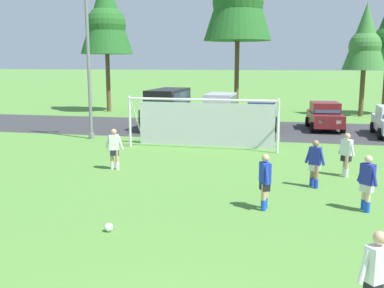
# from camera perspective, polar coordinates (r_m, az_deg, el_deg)

# --- Properties ---
(ground_plane) EXTENTS (400.00, 400.00, 0.00)m
(ground_plane) POSITION_cam_1_polar(r_m,az_deg,el_deg) (20.41, 7.08, -1.78)
(ground_plane) COLOR #518438
(parking_lot_strip) EXTENTS (52.00, 8.40, 0.01)m
(parking_lot_strip) POSITION_cam_1_polar(r_m,az_deg,el_deg) (28.95, 8.61, 1.78)
(parking_lot_strip) COLOR #333335
(parking_lot_strip) RESTS_ON ground
(soccer_ball) EXTENTS (0.22, 0.22, 0.22)m
(soccer_ball) POSITION_cam_1_polar(r_m,az_deg,el_deg) (11.91, -10.40, -10.24)
(soccer_ball) COLOR white
(soccer_ball) RESTS_ON ground
(soccer_goal) EXTENTS (7.46, 2.11, 2.57)m
(soccer_goal) POSITION_cam_1_polar(r_m,az_deg,el_deg) (22.74, 1.57, 2.84)
(soccer_goal) COLOR white
(soccer_goal) RESTS_ON ground
(player_striker_near) EXTENTS (0.68, 0.45, 1.64)m
(player_striker_near) POSITION_cam_1_polar(r_m,az_deg,el_deg) (8.13, 22.14, -15.49)
(player_striker_near) COLOR tan
(player_striker_near) RESTS_ON ground
(player_midfield_center) EXTENTS (0.37, 0.74, 1.64)m
(player_midfield_center) POSITION_cam_1_polar(r_m,az_deg,el_deg) (13.34, 9.12, -4.73)
(player_midfield_center) COLOR tan
(player_midfield_center) RESTS_ON ground
(player_defender_far) EXTENTS (0.69, 0.41, 1.64)m
(player_defender_far) POSITION_cam_1_polar(r_m,az_deg,el_deg) (16.02, 15.14, -2.41)
(player_defender_far) COLOR #936B4C
(player_defender_far) RESTS_ON ground
(player_winger_left) EXTENTS (0.59, 0.58, 1.64)m
(player_winger_left) POSITION_cam_1_polar(r_m,az_deg,el_deg) (17.90, 18.78, -1.28)
(player_winger_left) COLOR tan
(player_winger_left) RESTS_ON ground
(player_winger_right) EXTENTS (0.74, 0.36, 1.64)m
(player_winger_right) POSITION_cam_1_polar(r_m,az_deg,el_deg) (18.27, -9.72, -0.65)
(player_winger_right) COLOR tan
(player_winger_right) RESTS_ON ground
(player_trailing_back) EXTENTS (0.52, 0.64, 1.64)m
(player_trailing_back) POSITION_cam_1_polar(r_m,az_deg,el_deg) (13.95, 21.09, -4.64)
(player_trailing_back) COLOR beige
(player_trailing_back) RESTS_ON ground
(parked_car_slot_far_left) EXTENTS (2.41, 4.91, 2.52)m
(parked_car_slot_far_left) POSITION_cam_1_polar(r_m,az_deg,el_deg) (28.94, -3.08, 4.55)
(parked_car_slot_far_left) COLOR black
(parked_car_slot_far_left) RESTS_ON ground
(parked_car_slot_left) EXTENTS (2.22, 4.64, 2.16)m
(parked_car_slot_left) POSITION_cam_1_polar(r_m,az_deg,el_deg) (29.99, 3.54, 4.31)
(parked_car_slot_left) COLOR #B2B2BC
(parked_car_slot_left) RESTS_ON ground
(parked_car_slot_center_left) EXTENTS (2.09, 4.23, 1.72)m
(parked_car_slot_center_left) POSITION_cam_1_polar(r_m,az_deg,el_deg) (29.33, 8.70, 3.61)
(parked_car_slot_center_left) COLOR navy
(parked_car_slot_center_left) RESTS_ON ground
(parked_car_slot_center) EXTENTS (2.27, 4.32, 1.72)m
(parked_car_slot_center) POSITION_cam_1_polar(r_m,az_deg,el_deg) (29.82, 16.32, 3.42)
(parked_car_slot_center) COLOR maroon
(parked_car_slot_center) RESTS_ON ground
(tree_left_edge) EXTENTS (4.36, 4.36, 11.63)m
(tree_left_edge) POSITION_cam_1_polar(r_m,az_deg,el_deg) (39.81, -10.74, 15.57)
(tree_left_edge) COLOR brown
(tree_left_edge) RESTS_ON ground
(tree_center_back) EXTENTS (3.24, 3.24, 8.64)m
(tree_center_back) POSITION_cam_1_polar(r_m,az_deg,el_deg) (37.89, 20.92, 12.22)
(tree_center_back) COLOR brown
(tree_center_back) RESTS_ON ground
(street_lamp) EXTENTS (2.00, 0.32, 7.94)m
(street_lamp) POSITION_cam_1_polar(r_m,az_deg,el_deg) (25.56, -12.49, 9.78)
(street_lamp) COLOR slate
(street_lamp) RESTS_ON ground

